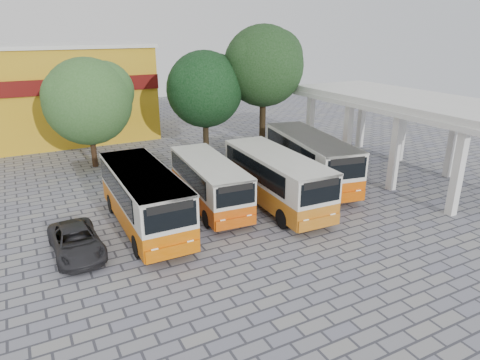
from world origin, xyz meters
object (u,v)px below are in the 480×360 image
bus_centre_right (276,177)px  bus_far_right (310,157)px  bus_centre_left (209,181)px  parked_car (76,242)px  bus_far_left (144,196)px

bus_centre_right → bus_far_right: (3.85, 2.04, 0.09)m
bus_centre_left → parked_car: 7.82m
bus_centre_right → bus_far_right: 4.36m
bus_far_left → parked_car: 3.87m
bus_far_left → bus_far_right: bus_far_right is taller
parked_car → bus_far_left: bearing=16.5°
parked_car → bus_centre_right: bearing=0.8°
bus_far_right → parked_car: (-14.71, -2.60, -1.23)m
bus_far_left → bus_far_right: bearing=7.4°
bus_far_left → parked_car: size_ratio=1.94×
parked_car → bus_far_right: bearing=7.8°
bus_far_left → parked_car: bus_far_left is taller
bus_centre_left → parked_car: (-7.46, -2.14, -0.97)m
bus_far_left → bus_centre_right: bus_far_left is taller
bus_centre_left → parked_car: bus_centre_left is taller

